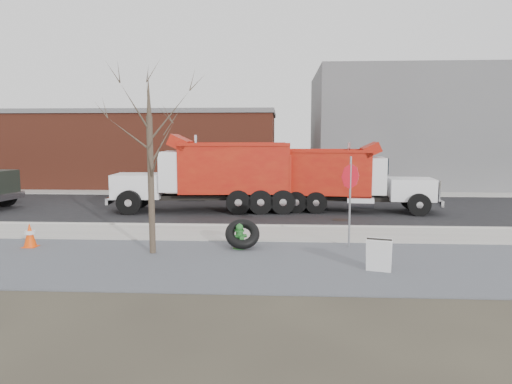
# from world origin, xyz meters

# --- Properties ---
(ground) EXTENTS (120.00, 120.00, 0.00)m
(ground) POSITION_xyz_m (0.00, 0.00, 0.00)
(ground) COLOR #383328
(ground) RESTS_ON ground
(gravel_verge) EXTENTS (60.00, 5.00, 0.03)m
(gravel_verge) POSITION_xyz_m (0.00, -3.50, 0.01)
(gravel_verge) COLOR slate
(gravel_verge) RESTS_ON ground
(sidewalk) EXTENTS (60.00, 2.50, 0.06)m
(sidewalk) POSITION_xyz_m (0.00, 0.25, 0.03)
(sidewalk) COLOR #9E9B93
(sidewalk) RESTS_ON ground
(curb) EXTENTS (60.00, 0.15, 0.11)m
(curb) POSITION_xyz_m (0.00, 1.55, 0.06)
(curb) COLOR #9E9B93
(curb) RESTS_ON ground
(road) EXTENTS (60.00, 9.40, 0.02)m
(road) POSITION_xyz_m (0.00, 6.30, 0.01)
(road) COLOR black
(road) RESTS_ON ground
(far_sidewalk) EXTENTS (60.00, 2.00, 0.06)m
(far_sidewalk) POSITION_xyz_m (0.00, 12.00, 0.03)
(far_sidewalk) COLOR #9E9B93
(far_sidewalk) RESTS_ON ground
(building_grey) EXTENTS (12.00, 10.00, 8.00)m
(building_grey) POSITION_xyz_m (9.00, 18.00, 4.00)
(building_grey) COLOR slate
(building_grey) RESTS_ON ground
(building_brick) EXTENTS (20.20, 8.20, 5.30)m
(building_brick) POSITION_xyz_m (-10.00, 17.00, 2.65)
(building_brick) COLOR brown
(building_brick) RESTS_ON ground
(bare_tree) EXTENTS (3.20, 3.20, 5.20)m
(bare_tree) POSITION_xyz_m (-3.20, -2.60, 3.30)
(bare_tree) COLOR #382D23
(bare_tree) RESTS_ON ground
(fire_hydrant) EXTENTS (0.44, 0.44, 0.80)m
(fire_hydrant) POSITION_xyz_m (-0.70, -1.91, 0.36)
(fire_hydrant) COLOR #2A6F2A
(fire_hydrant) RESTS_ON ground
(truck_tire) EXTENTS (1.16, 1.07, 0.95)m
(truck_tire) POSITION_xyz_m (-0.62, -1.84, 0.47)
(truck_tire) COLOR black
(truck_tire) RESTS_ON ground
(stop_sign) EXTENTS (0.62, 0.50, 2.83)m
(stop_sign) POSITION_xyz_m (2.66, -1.57, 1.92)
(stop_sign) COLOR gray
(stop_sign) RESTS_ON ground
(sandwich_board) EXTENTS (0.70, 0.55, 0.85)m
(sandwich_board) POSITION_xyz_m (3.02, -4.16, 0.46)
(sandwich_board) COLOR white
(sandwich_board) RESTS_ON ground
(traffic_cone_near) EXTENTS (0.41, 0.41, 0.78)m
(traffic_cone_near) POSITION_xyz_m (-7.20, -2.08, 0.39)
(traffic_cone_near) COLOR #FD4607
(traffic_cone_near) RESTS_ON ground
(dump_truck_red_a) EXTENTS (7.87, 2.78, 3.15)m
(dump_truck_red_a) POSITION_xyz_m (3.33, 5.65, 1.61)
(dump_truck_red_a) COLOR black
(dump_truck_red_a) RESTS_ON ground
(dump_truck_red_b) EXTENTS (8.33, 2.99, 3.49)m
(dump_truck_red_b) POSITION_xyz_m (-2.65, 5.33, 1.78)
(dump_truck_red_b) COLOR black
(dump_truck_red_b) RESTS_ON ground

